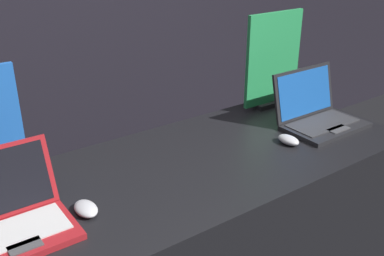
# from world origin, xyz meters

# --- Properties ---
(laptop_front) EXTENTS (0.33, 0.30, 0.23)m
(laptop_front) POSITION_xyz_m (-0.70, 0.34, 0.99)
(laptop_front) COLOR maroon
(laptop_front) RESTS_ON display_counter
(mouse_front) EXTENTS (0.07, 0.11, 0.03)m
(mouse_front) POSITION_xyz_m (-0.48, 0.30, 0.95)
(mouse_front) COLOR #B2B2B7
(mouse_front) RESTS_ON display_counter
(laptop_back) EXTENTS (0.38, 0.29, 0.25)m
(laptop_back) POSITION_xyz_m (0.68, 0.34, 1.00)
(laptop_back) COLOR black
(laptop_back) RESTS_ON display_counter
(mouse_back) EXTENTS (0.06, 0.10, 0.03)m
(mouse_back) POSITION_xyz_m (0.42, 0.27, 0.95)
(mouse_back) COLOR #B2B2B7
(mouse_back) RESTS_ON display_counter
(promo_stand_back) EXTENTS (0.35, 0.07, 0.48)m
(promo_stand_back) POSITION_xyz_m (0.68, 0.64, 1.16)
(promo_stand_back) COLOR black
(promo_stand_back) RESTS_ON display_counter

